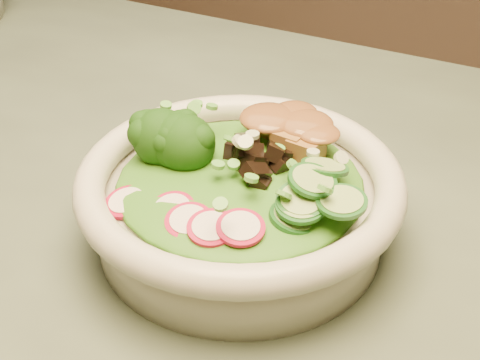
% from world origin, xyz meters
% --- Properties ---
extents(dining_table, '(1.20, 0.80, 0.75)m').
position_xyz_m(dining_table, '(0.00, 0.00, 0.64)').
color(dining_table, black).
rests_on(dining_table, ground).
extents(salad_bowl, '(0.26, 0.26, 0.07)m').
position_xyz_m(salad_bowl, '(0.18, -0.02, 0.79)').
color(salad_bowl, beige).
rests_on(salad_bowl, dining_table).
extents(lettuce_bed, '(0.19, 0.19, 0.02)m').
position_xyz_m(lettuce_bed, '(0.18, -0.02, 0.81)').
color(lettuce_bed, '#266916').
rests_on(lettuce_bed, salad_bowl).
extents(broccoli_florets, '(0.08, 0.07, 0.04)m').
position_xyz_m(broccoli_florets, '(0.12, -0.02, 0.82)').
color(broccoli_florets, black).
rests_on(broccoli_florets, salad_bowl).
extents(radish_slices, '(0.11, 0.04, 0.02)m').
position_xyz_m(radish_slices, '(0.17, -0.09, 0.81)').
color(radish_slices, '#A50C32').
rests_on(radish_slices, salad_bowl).
extents(cucumber_slices, '(0.07, 0.07, 0.03)m').
position_xyz_m(cucumber_slices, '(0.24, -0.03, 0.82)').
color(cucumber_slices, '#A4C66E').
rests_on(cucumber_slices, salad_bowl).
extents(mushroom_heap, '(0.07, 0.07, 0.04)m').
position_xyz_m(mushroom_heap, '(0.18, -0.01, 0.82)').
color(mushroom_heap, black).
rests_on(mushroom_heap, salad_bowl).
extents(tofu_cubes, '(0.09, 0.06, 0.03)m').
position_xyz_m(tofu_cubes, '(0.19, 0.04, 0.82)').
color(tofu_cubes, brown).
rests_on(tofu_cubes, salad_bowl).
extents(peanut_sauce, '(0.07, 0.05, 0.02)m').
position_xyz_m(peanut_sauce, '(0.19, 0.04, 0.83)').
color(peanut_sauce, brown).
rests_on(peanut_sauce, tofu_cubes).
extents(scallion_garnish, '(0.18, 0.18, 0.02)m').
position_xyz_m(scallion_garnish, '(0.18, -0.02, 0.83)').
color(scallion_garnish, '#5AAD3D').
rests_on(scallion_garnish, salad_bowl).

